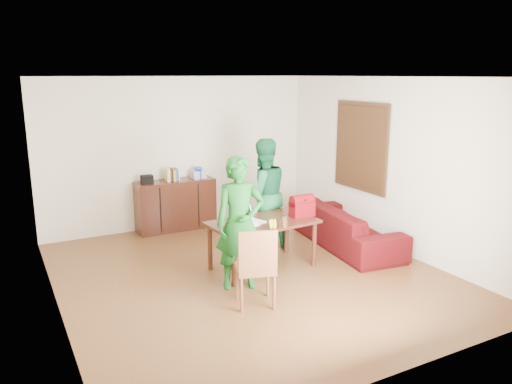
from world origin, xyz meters
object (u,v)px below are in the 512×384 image
table (263,227)px  laptop (252,220)px  bottle (284,221)px  red_bag (302,208)px  person_near (240,223)px  sofa (347,226)px  chair (255,282)px  person_far (263,194)px

table → laptop: bearing=-172.9°
bottle → red_bag: 0.62m
person_near → sofa: size_ratio=0.78×
bottle → laptop: bearing=130.4°
laptop → bottle: (0.31, -0.36, 0.04)m
chair → person_far: (1.07, 1.76, 0.60)m
person_far → bottle: bearing=78.1°
red_bag → sofa: 1.18m
chair → sofa: (2.33, 1.20, 0.04)m
person_far → table: bearing=63.7°
table → sofa: (1.67, 0.20, -0.29)m
chair → person_near: size_ratio=0.57×
chair → person_far: person_far is taller
person_far → laptop: person_far is taller
table → bottle: 0.45m
person_near → chair: bearing=-82.0°
laptop → bottle: size_ratio=2.40×
red_bag → sofa: bearing=14.5°
person_far → bottle: (-0.30, -1.15, -0.10)m
person_near → laptop: (0.39, 0.40, -0.12)m
chair → red_bag: chair is taller
table → chair: (-0.65, -1.01, -0.33)m
bottle → sofa: size_ratio=0.08×
table → person_far: bearing=56.8°
table → sofa: size_ratio=0.70×
person_near → bottle: (0.69, 0.04, -0.08)m
laptop → bottle: 0.47m
bottle → red_bag: bearing=34.2°
chair → bottle: (0.77, 0.61, 0.50)m
red_bag → table: bearing=177.0°
person_near → laptop: 0.57m
laptop → bottle: bearing=-72.8°
person_far → laptop: 1.01m
person_far → red_bag: 0.83m
person_near → person_far: (0.99, 1.19, 0.02)m
table → red_bag: 0.67m
person_far → red_bag: bearing=107.7°
table → red_bag: bearing=-8.4°
person_near → red_bag: 1.27m
sofa → chair: bearing=124.4°
table → laptop: size_ratio=3.71×
person_near → sofa: (2.25, 0.63, -0.54)m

